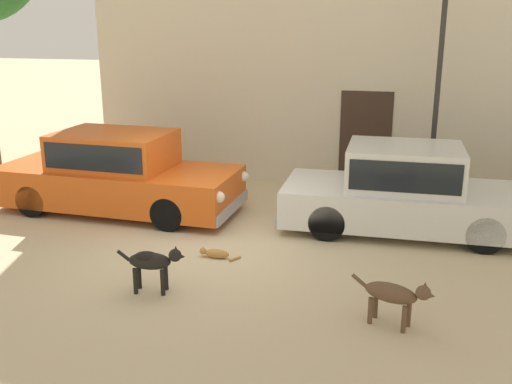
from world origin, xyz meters
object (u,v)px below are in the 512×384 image
Objects in this scene: stray_dog_tan at (395,295)px; street_lamp at (440,67)px; parked_sedan_nearest at (117,172)px; stray_cat at (215,253)px; stray_dog_spotted at (152,261)px; parked_sedan_second at (404,190)px.

street_lamp is at bearing 101.74° from stray_dog_tan.
stray_cat is (2.54, -1.82, -0.68)m from parked_sedan_nearest.
stray_dog_tan is at bearing -30.10° from parked_sedan_nearest.
stray_dog_spotted is 0.22× the size of street_lamp.
stray_dog_spotted is at bearing -165.07° from stray_dog_tan.
stray_dog_tan is 1.54× the size of stray_cat.
parked_sedan_second reaches higher than stray_dog_tan.
street_lamp is at bearing 19.11° from parked_sedan_nearest.
parked_sedan_nearest is at bearing 116.33° from stray_dog_spotted.
street_lamp is (0.49, 1.60, 1.96)m from parked_sedan_second.
parked_sedan_second is 2.58m from street_lamp.
parked_sedan_second is 3.50m from stray_cat.
parked_sedan_nearest is 7.32× the size of stray_cat.
stray_dog_tan is at bearing -96.19° from street_lamp.
stray_cat is (0.45, 1.34, -0.37)m from stray_dog_spotted.
parked_sedan_second is at bearing -107.00° from street_lamp.
parked_sedan_second is at bearing 4.04° from parked_sedan_nearest.
parked_sedan_nearest is 1.11× the size of parked_sedan_second.
parked_sedan_nearest is at bearing -178.91° from parked_sedan_second.
parked_sedan_nearest is 3.80m from stray_dog_spotted.
stray_dog_tan is at bearing -91.84° from parked_sedan_second.
parked_sedan_nearest is 3.20m from stray_cat.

